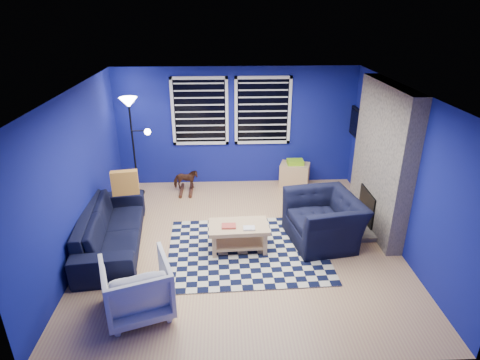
{
  "coord_description": "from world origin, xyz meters",
  "views": [
    {
      "loc": [
        -0.28,
        -5.67,
        3.64
      ],
      "look_at": [
        -0.02,
        0.3,
        1.0
      ],
      "focal_mm": 30.0,
      "sensor_mm": 36.0,
      "label": 1
    }
  ],
  "objects_px": {
    "coffee_table": "(239,232)",
    "cabinet": "(294,174)",
    "armchair_bent": "(137,287)",
    "rocking_horse": "(186,180)",
    "tv": "(359,125)",
    "sofa": "(112,228)",
    "armchair_big": "(324,220)",
    "floor_lamp": "(131,116)"
  },
  "relations": [
    {
      "from": "sofa",
      "to": "armchair_bent",
      "type": "height_order",
      "value": "armchair_bent"
    },
    {
      "from": "armchair_bent",
      "to": "rocking_horse",
      "type": "relative_size",
      "value": 1.63
    },
    {
      "from": "rocking_horse",
      "to": "coffee_table",
      "type": "xyz_separation_m",
      "value": [
        1.01,
        -2.19,
        0.04
      ]
    },
    {
      "from": "armchair_big",
      "to": "armchair_bent",
      "type": "height_order",
      "value": "armchair_big"
    },
    {
      "from": "rocking_horse",
      "to": "cabinet",
      "type": "distance_m",
      "value": 2.33
    },
    {
      "from": "rocking_horse",
      "to": "floor_lamp",
      "type": "xyz_separation_m",
      "value": [
        -0.97,
        -0.02,
        1.36
      ]
    },
    {
      "from": "sofa",
      "to": "rocking_horse",
      "type": "height_order",
      "value": "sofa"
    },
    {
      "from": "tv",
      "to": "rocking_horse",
      "type": "relative_size",
      "value": 1.97
    },
    {
      "from": "floor_lamp",
      "to": "coffee_table",
      "type": "bearing_deg",
      "value": -47.59
    },
    {
      "from": "armchair_bent",
      "to": "rocking_horse",
      "type": "xyz_separation_m",
      "value": [
        0.32,
        3.55,
        -0.09
      ]
    },
    {
      "from": "tv",
      "to": "coffee_table",
      "type": "relative_size",
      "value": 1.04
    },
    {
      "from": "armchair_big",
      "to": "coffee_table",
      "type": "bearing_deg",
      "value": -91.53
    },
    {
      "from": "coffee_table",
      "to": "tv",
      "type": "bearing_deg",
      "value": 41.26
    },
    {
      "from": "cabinet",
      "to": "floor_lamp",
      "type": "relative_size",
      "value": 0.35
    },
    {
      "from": "armchair_big",
      "to": "tv",
      "type": "bearing_deg",
      "value": 140.8
    },
    {
      "from": "rocking_horse",
      "to": "floor_lamp",
      "type": "relative_size",
      "value": 0.25
    },
    {
      "from": "armchair_big",
      "to": "floor_lamp",
      "type": "relative_size",
      "value": 0.6
    },
    {
      "from": "tv",
      "to": "armchair_bent",
      "type": "xyz_separation_m",
      "value": [
        -3.84,
        -3.56,
        -1.02
      ]
    },
    {
      "from": "floor_lamp",
      "to": "sofa",
      "type": "bearing_deg",
      "value": -91.57
    },
    {
      "from": "tv",
      "to": "rocking_horse",
      "type": "height_order",
      "value": "tv"
    },
    {
      "from": "sofa",
      "to": "armchair_big",
      "type": "bearing_deg",
      "value": -95.95
    },
    {
      "from": "armchair_bent",
      "to": "tv",
      "type": "bearing_deg",
      "value": -156.31
    },
    {
      "from": "cabinet",
      "to": "tv",
      "type": "bearing_deg",
      "value": 7.03
    },
    {
      "from": "armchair_bent",
      "to": "rocking_horse",
      "type": "height_order",
      "value": "armchair_bent"
    },
    {
      "from": "coffee_table",
      "to": "cabinet",
      "type": "xyz_separation_m",
      "value": [
        1.31,
        2.42,
        -0.06
      ]
    },
    {
      "from": "cabinet",
      "to": "coffee_table",
      "type": "bearing_deg",
      "value": -101.0
    },
    {
      "from": "armchair_bent",
      "to": "floor_lamp",
      "type": "xyz_separation_m",
      "value": [
        -0.65,
        3.53,
        1.27
      ]
    },
    {
      "from": "tv",
      "to": "armchair_big",
      "type": "distance_m",
      "value": 2.49
    },
    {
      "from": "armchair_big",
      "to": "cabinet",
      "type": "bearing_deg",
      "value": 172.43
    },
    {
      "from": "tv",
      "to": "rocking_horse",
      "type": "distance_m",
      "value": 3.69
    },
    {
      "from": "sofa",
      "to": "armchair_bent",
      "type": "relative_size",
      "value": 2.73
    },
    {
      "from": "armchair_bent",
      "to": "floor_lamp",
      "type": "height_order",
      "value": "floor_lamp"
    },
    {
      "from": "sofa",
      "to": "coffee_table",
      "type": "bearing_deg",
      "value": -101.72
    },
    {
      "from": "armchair_bent",
      "to": "rocking_horse",
      "type": "bearing_deg",
      "value": -114.31
    },
    {
      "from": "sofa",
      "to": "armchair_big",
      "type": "xyz_separation_m",
      "value": [
        3.44,
        0.02,
        0.06
      ]
    },
    {
      "from": "sofa",
      "to": "coffee_table",
      "type": "height_order",
      "value": "sofa"
    },
    {
      "from": "sofa",
      "to": "floor_lamp",
      "type": "xyz_separation_m",
      "value": [
        0.05,
        1.98,
        1.32
      ]
    },
    {
      "from": "armchair_big",
      "to": "armchair_bent",
      "type": "distance_m",
      "value": 3.16
    },
    {
      "from": "tv",
      "to": "sofa",
      "type": "bearing_deg",
      "value": -156.16
    },
    {
      "from": "armchair_big",
      "to": "cabinet",
      "type": "distance_m",
      "value": 2.21
    },
    {
      "from": "tv",
      "to": "armchair_bent",
      "type": "height_order",
      "value": "tv"
    },
    {
      "from": "armchair_bent",
      "to": "coffee_table",
      "type": "bearing_deg",
      "value": -153.55
    }
  ]
}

